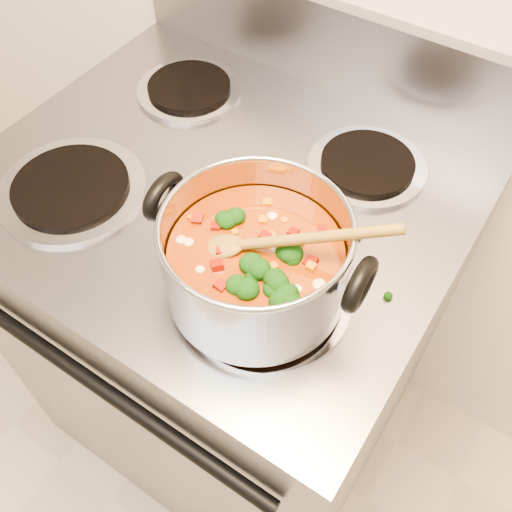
% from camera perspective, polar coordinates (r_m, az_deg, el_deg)
% --- Properties ---
extents(electric_range, '(0.79, 0.72, 1.08)m').
position_cam_1_polar(electric_range, '(1.32, -2.43, -6.38)').
color(electric_range, gray).
rests_on(electric_range, ground).
extents(stockpot, '(0.30, 0.25, 0.15)m').
position_cam_1_polar(stockpot, '(0.74, 0.01, -0.48)').
color(stockpot, '#AAAAB2').
rests_on(stockpot, electric_range).
extents(wooden_spoon, '(0.24, 0.13, 0.10)m').
position_cam_1_polar(wooden_spoon, '(0.71, 0.90, 1.35)').
color(wooden_spoon, olive).
rests_on(wooden_spoon, stockpot).
extents(cooktop_crumbs, '(0.33, 0.37, 0.01)m').
position_cam_1_polar(cooktop_crumbs, '(0.78, 1.68, -6.15)').
color(cooktop_crumbs, black).
rests_on(cooktop_crumbs, electric_range).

